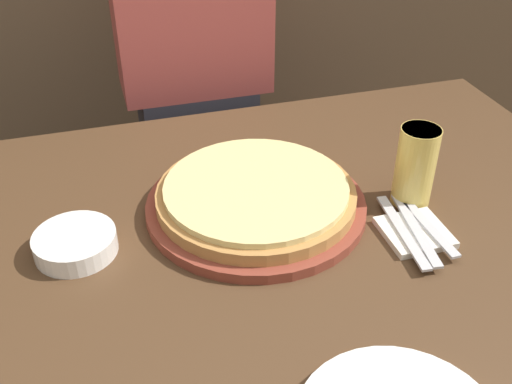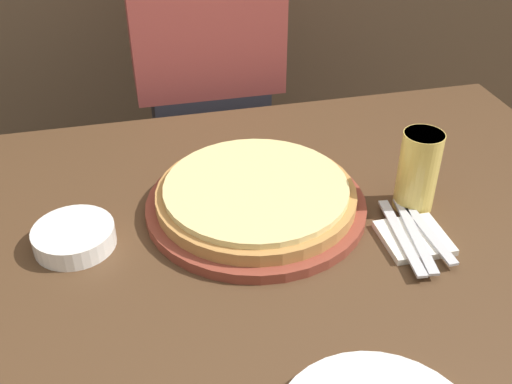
# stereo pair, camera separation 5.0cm
# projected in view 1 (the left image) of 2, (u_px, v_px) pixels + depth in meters

# --- Properties ---
(pizza_on_board) EXTENTS (0.41, 0.41, 0.06)m
(pizza_on_board) POSITION_uv_depth(u_px,v_px,m) (256.00, 198.00, 1.10)
(pizza_on_board) COLOR brown
(pizza_on_board) RESTS_ON dining_table
(beer_glass) EXTENTS (0.07, 0.07, 0.15)m
(beer_glass) POSITION_uv_depth(u_px,v_px,m) (416.00, 163.00, 1.09)
(beer_glass) COLOR #E5C65B
(beer_glass) RESTS_ON dining_table
(side_bowl) EXTENTS (0.14, 0.14, 0.04)m
(side_bowl) POSITION_uv_depth(u_px,v_px,m) (75.00, 243.00, 1.00)
(side_bowl) COLOR white
(side_bowl) RESTS_ON dining_table
(napkin_stack) EXTENTS (0.11, 0.11, 0.01)m
(napkin_stack) POSITION_uv_depth(u_px,v_px,m) (415.00, 232.00, 1.05)
(napkin_stack) COLOR silver
(napkin_stack) RESTS_ON dining_table
(fork) EXTENTS (0.04, 0.21, 0.00)m
(fork) POSITION_uv_depth(u_px,v_px,m) (402.00, 231.00, 1.04)
(fork) COLOR silver
(fork) RESTS_ON napkin_stack
(dinner_knife) EXTENTS (0.05, 0.21, 0.00)m
(dinner_knife) POSITION_uv_depth(u_px,v_px,m) (415.00, 228.00, 1.04)
(dinner_knife) COLOR silver
(dinner_knife) RESTS_ON napkin_stack
(spoon) EXTENTS (0.02, 0.18, 0.00)m
(spoon) POSITION_uv_depth(u_px,v_px,m) (428.00, 226.00, 1.05)
(spoon) COLOR silver
(spoon) RESTS_ON napkin_stack
(diner_person) EXTENTS (0.38, 0.20, 1.28)m
(diner_person) POSITION_uv_depth(u_px,v_px,m) (196.00, 107.00, 1.65)
(diner_person) COLOR #33333D
(diner_person) RESTS_ON ground_plane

